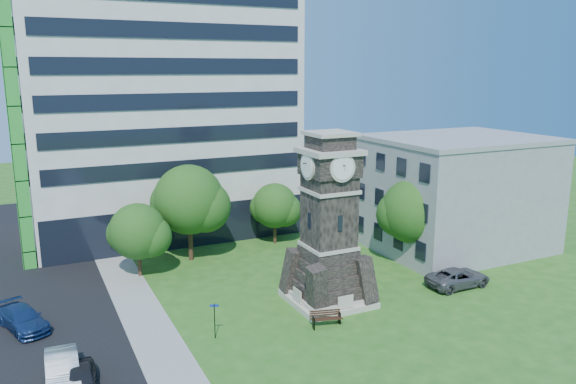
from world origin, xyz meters
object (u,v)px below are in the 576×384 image
car_street_north (23,319)px  park_bench (326,318)px  car_street_south (81,380)px  street_sign (215,317)px  car_east_lot (458,278)px  clock_tower (329,231)px  car_street_mid (62,370)px

car_street_north → park_bench: 19.49m
car_street_north → car_street_south: bearing=-94.4°
car_street_south → street_sign: size_ratio=1.71×
car_street_south → car_east_lot: bearing=10.9°
clock_tower → park_bench: (-2.03, -3.37, -4.72)m
clock_tower → car_street_south: clock_tower is taller
car_street_mid → car_east_lot: 28.49m
clock_tower → park_bench: clock_tower is taller
car_street_south → park_bench: car_street_south is taller
park_bench → car_street_north: bearing=170.8°
car_street_north → car_east_lot: size_ratio=0.94×
car_street_mid → car_east_lot: bearing=4.6°
car_street_mid → park_bench: 15.99m
clock_tower → car_street_mid: bearing=-169.4°
car_east_lot → park_bench: (-12.46, -1.51, -0.16)m
clock_tower → car_street_mid: size_ratio=2.57×
car_street_mid → car_east_lot: size_ratio=0.92×
car_street_mid → car_street_north: 8.20m
clock_tower → car_street_mid: (-18.01, -3.38, -4.50)m
car_street_mid → street_sign: size_ratio=2.06×
car_east_lot → car_street_mid: bearing=93.1°
car_street_north → car_east_lot: (30.24, -6.49, 0.01)m
clock_tower → car_east_lot: bearing=-10.1°
car_street_mid → street_sign: street_sign is taller
clock_tower → car_street_north: bearing=166.9°
car_street_south → car_street_north: car_street_north is taller
car_east_lot → street_sign: 19.55m
car_street_south → park_bench: 15.23m
car_street_mid → park_bench: (15.98, 0.01, -0.23)m
car_street_mid → car_east_lot: car_street_mid is taller
car_street_south → car_street_north: (-2.60, 9.26, 0.03)m
car_street_south → park_bench: (15.18, 1.27, -0.12)m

